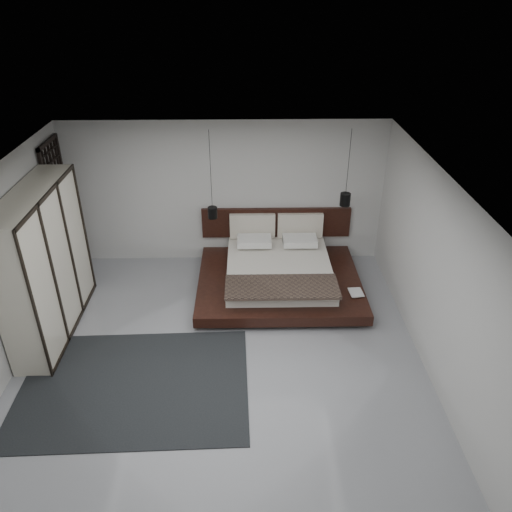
{
  "coord_description": "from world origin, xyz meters",
  "views": [
    {
      "loc": [
        0.41,
        -5.83,
        5.06
      ],
      "look_at": [
        0.54,
        1.2,
        1.05
      ],
      "focal_mm": 35.0,
      "sensor_mm": 36.0,
      "label": 1
    }
  ],
  "objects_px": {
    "rug": "(135,385)",
    "lattice_screen": "(62,211)",
    "bed": "(279,273)",
    "pendant_right": "(345,199)",
    "wardrobe": "(45,264)",
    "pendant_left": "(213,212)"
  },
  "relations": [
    {
      "from": "bed",
      "to": "wardrobe",
      "type": "height_order",
      "value": "wardrobe"
    },
    {
      "from": "wardrobe",
      "to": "rug",
      "type": "height_order",
      "value": "wardrobe"
    },
    {
      "from": "pendant_left",
      "to": "pendant_right",
      "type": "distance_m",
      "value": 2.39
    },
    {
      "from": "rug",
      "to": "pendant_right",
      "type": "bearing_deg",
      "value": 41.58
    },
    {
      "from": "lattice_screen",
      "to": "wardrobe",
      "type": "distance_m",
      "value": 1.7
    },
    {
      "from": "pendant_left",
      "to": "rug",
      "type": "distance_m",
      "value": 3.39
    },
    {
      "from": "lattice_screen",
      "to": "bed",
      "type": "bearing_deg",
      "value": -7.94
    },
    {
      "from": "pendant_left",
      "to": "bed",
      "type": "bearing_deg",
      "value": -21.45
    },
    {
      "from": "bed",
      "to": "pendant_right",
      "type": "distance_m",
      "value": 1.78
    },
    {
      "from": "pendant_left",
      "to": "wardrobe",
      "type": "height_order",
      "value": "pendant_left"
    },
    {
      "from": "wardrobe",
      "to": "rug",
      "type": "relative_size",
      "value": 0.76
    },
    {
      "from": "lattice_screen",
      "to": "pendant_right",
      "type": "relative_size",
      "value": 1.87
    },
    {
      "from": "pendant_right",
      "to": "wardrobe",
      "type": "distance_m",
      "value": 5.13
    },
    {
      "from": "bed",
      "to": "pendant_right",
      "type": "xyz_separation_m",
      "value": [
        1.19,
        0.47,
        1.24
      ]
    },
    {
      "from": "bed",
      "to": "rug",
      "type": "bearing_deg",
      "value": -130.81
    },
    {
      "from": "pendant_left",
      "to": "rug",
      "type": "height_order",
      "value": "pendant_left"
    },
    {
      "from": "pendant_right",
      "to": "rug",
      "type": "xyz_separation_m",
      "value": [
        -3.36,
        -2.98,
        -1.52
      ]
    },
    {
      "from": "rug",
      "to": "lattice_screen",
      "type": "bearing_deg",
      "value": 119.77
    },
    {
      "from": "pendant_right",
      "to": "rug",
      "type": "relative_size",
      "value": 0.44
    },
    {
      "from": "lattice_screen",
      "to": "pendant_left",
      "type": "relative_size",
      "value": 1.61
    },
    {
      "from": "pendant_left",
      "to": "pendant_right",
      "type": "bearing_deg",
      "value": 0.0
    },
    {
      "from": "bed",
      "to": "wardrobe",
      "type": "distance_m",
      "value": 3.94
    }
  ]
}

